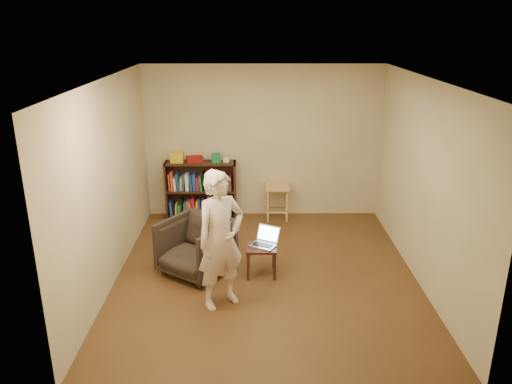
{
  "coord_description": "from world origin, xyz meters",
  "views": [
    {
      "loc": [
        -0.18,
        -6.02,
        3.27
      ],
      "look_at": [
        -0.13,
        0.35,
        1.06
      ],
      "focal_mm": 35.0,
      "sensor_mm": 36.0,
      "label": 1
    }
  ],
  "objects_px": {
    "laptop": "(265,240)",
    "person": "(221,240)",
    "armchair": "(196,247)",
    "side_table": "(261,251)",
    "bookshelf": "(201,193)",
    "stool": "(277,192)"
  },
  "relations": [
    {
      "from": "bookshelf",
      "to": "stool",
      "type": "bearing_deg",
      "value": -2.8
    },
    {
      "from": "bookshelf",
      "to": "laptop",
      "type": "height_order",
      "value": "bookshelf"
    },
    {
      "from": "stool",
      "to": "person",
      "type": "xyz_separation_m",
      "value": [
        -0.79,
        -2.75,
        0.36
      ]
    },
    {
      "from": "armchair",
      "to": "side_table",
      "type": "distance_m",
      "value": 0.88
    },
    {
      "from": "stool",
      "to": "side_table",
      "type": "xyz_separation_m",
      "value": [
        -0.31,
        -2.0,
        -0.13
      ]
    },
    {
      "from": "armchair",
      "to": "side_table",
      "type": "height_order",
      "value": "armchair"
    },
    {
      "from": "person",
      "to": "bookshelf",
      "type": "bearing_deg",
      "value": 64.97
    },
    {
      "from": "person",
      "to": "laptop",
      "type": "bearing_deg",
      "value": 20.61
    },
    {
      "from": "side_table",
      "to": "stool",
      "type": "bearing_deg",
      "value": 81.29
    },
    {
      "from": "stool",
      "to": "laptop",
      "type": "bearing_deg",
      "value": -97.44
    },
    {
      "from": "armchair",
      "to": "laptop",
      "type": "relative_size",
      "value": 1.89
    },
    {
      "from": "bookshelf",
      "to": "stool",
      "type": "distance_m",
      "value": 1.31
    },
    {
      "from": "bookshelf",
      "to": "armchair",
      "type": "xyz_separation_m",
      "value": [
        0.12,
        -2.02,
        -0.06
      ]
    },
    {
      "from": "stool",
      "to": "bookshelf",
      "type": "bearing_deg",
      "value": 177.2
    },
    {
      "from": "stool",
      "to": "laptop",
      "type": "relative_size",
      "value": 1.34
    },
    {
      "from": "armchair",
      "to": "stool",
      "type": "bearing_deg",
      "value": 93.39
    },
    {
      "from": "stool",
      "to": "side_table",
      "type": "height_order",
      "value": "stool"
    },
    {
      "from": "laptop",
      "to": "person",
      "type": "xyz_separation_m",
      "value": [
        -0.54,
        -0.8,
        0.37
      ]
    },
    {
      "from": "armchair",
      "to": "laptop",
      "type": "height_order",
      "value": "armchair"
    },
    {
      "from": "stool",
      "to": "person",
      "type": "height_order",
      "value": "person"
    },
    {
      "from": "bookshelf",
      "to": "armchair",
      "type": "height_order",
      "value": "bookshelf"
    },
    {
      "from": "side_table",
      "to": "laptop",
      "type": "distance_m",
      "value": 0.15
    }
  ]
}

